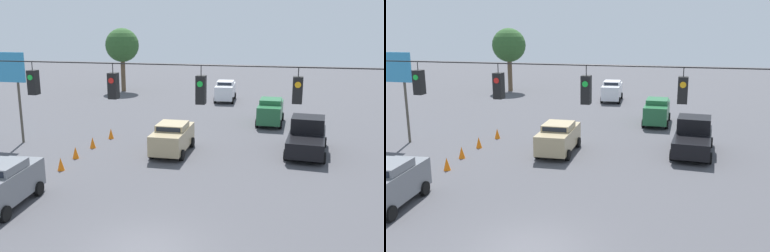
# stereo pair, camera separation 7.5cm
# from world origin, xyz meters

# --- Properties ---
(ground_plane) EXTENTS (140.00, 140.00, 0.00)m
(ground_plane) POSITION_xyz_m (0.00, 0.00, 0.00)
(ground_plane) COLOR #47474C
(overhead_signal_span) EXTENTS (23.13, 0.38, 7.08)m
(overhead_signal_span) POSITION_xyz_m (0.01, -1.69, 4.42)
(overhead_signal_span) COLOR #4C473D
(overhead_signal_span) RESTS_ON ground_plane
(sedan_white_withflow_deep) EXTENTS (2.13, 4.54, 2.03)m
(sedan_white_withflow_deep) POSITION_xyz_m (1.77, -29.94, 1.05)
(sedan_white_withflow_deep) COLOR silver
(sedan_white_withflow_deep) RESTS_ON ground_plane
(sedan_tan_withflow_mid) EXTENTS (2.08, 4.29, 1.84)m
(sedan_tan_withflow_mid) POSITION_xyz_m (2.15, -11.39, 0.96)
(sedan_tan_withflow_mid) COLOR tan
(sedan_tan_withflow_mid) RESTS_ON ground_plane
(sedan_grey_parked_shoulder) EXTENTS (2.20, 4.24, 1.94)m
(sedan_grey_parked_shoulder) POSITION_xyz_m (7.05, -2.25, 1.01)
(sedan_grey_parked_shoulder) COLOR slate
(sedan_grey_parked_shoulder) RESTS_ON ground_plane
(sedan_green_oncoming_deep) EXTENTS (2.04, 4.51, 1.98)m
(sedan_green_oncoming_deep) POSITION_xyz_m (-3.19, -20.51, 1.03)
(sedan_green_oncoming_deep) COLOR #236038
(sedan_green_oncoming_deep) RESTS_ON ground_plane
(pickup_truck_black_oncoming_far) EXTENTS (2.62, 5.36, 2.12)m
(pickup_truck_black_oncoming_far) POSITION_xyz_m (-5.71, -13.23, 0.98)
(pickup_truck_black_oncoming_far) COLOR black
(pickup_truck_black_oncoming_far) RESTS_ON ground_plane
(traffic_cone_nearest) EXTENTS (0.37, 0.37, 0.70)m
(traffic_cone_nearest) POSITION_xyz_m (7.21, -4.69, 0.35)
(traffic_cone_nearest) COLOR orange
(traffic_cone_nearest) RESTS_ON ground_plane
(traffic_cone_second) EXTENTS (0.37, 0.37, 0.70)m
(traffic_cone_second) POSITION_xyz_m (7.07, -6.95, 0.35)
(traffic_cone_second) COLOR orange
(traffic_cone_second) RESTS_ON ground_plane
(traffic_cone_third) EXTENTS (0.37, 0.37, 0.70)m
(traffic_cone_third) POSITION_xyz_m (7.31, -9.03, 0.35)
(traffic_cone_third) COLOR orange
(traffic_cone_third) RESTS_ON ground_plane
(traffic_cone_fourth) EXTENTS (0.37, 0.37, 0.70)m
(traffic_cone_fourth) POSITION_xyz_m (7.30, -11.23, 0.35)
(traffic_cone_fourth) COLOR orange
(traffic_cone_fourth) RESTS_ON ground_plane
(traffic_cone_fifth) EXTENTS (0.37, 0.37, 0.70)m
(traffic_cone_fifth) POSITION_xyz_m (7.10, -13.61, 0.35)
(traffic_cone_fifth) COLOR orange
(traffic_cone_fifth) RESTS_ON ground_plane
(roadside_billboard) EXTENTS (3.65, 0.16, 5.85)m
(roadside_billboard) POSITION_xyz_m (13.60, -11.41, 4.33)
(roadside_billboard) COLOR #4C473D
(roadside_billboard) RESTS_ON ground_plane
(tree_horizon_right) EXTENTS (3.80, 3.80, 7.16)m
(tree_horizon_right) POSITION_xyz_m (14.25, -33.75, 5.20)
(tree_horizon_right) COLOR brown
(tree_horizon_right) RESTS_ON ground_plane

